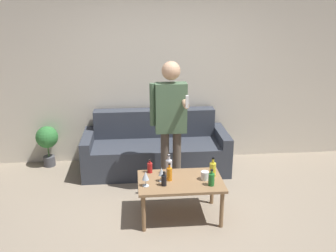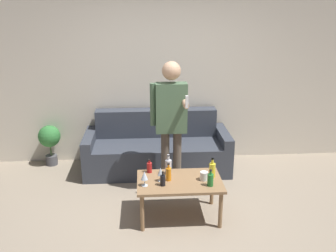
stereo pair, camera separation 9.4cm
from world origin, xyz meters
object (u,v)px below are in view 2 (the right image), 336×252
Objects in this scene: couch at (157,149)px; coffee_table at (179,184)px; bottle_orange at (212,170)px; person_standing_front at (171,116)px.

couch is 2.19× the size of coffee_table.
coffee_table is 0.40m from bottle_orange.
person_standing_front is at bearing -78.55° from couch.
couch is 1.22× the size of person_standing_front.
person_standing_front is (-0.05, 0.61, 0.61)m from coffee_table.
couch is 9.11× the size of bottle_orange.
bottle_orange reaches higher than coffee_table.
bottle_orange is at bearing -65.78° from couch.
coffee_table is at bearing -170.80° from bottle_orange.
bottle_orange is at bearing 9.20° from coffee_table.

